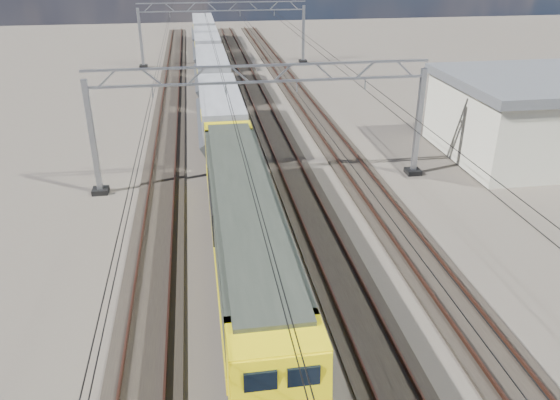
{
  "coord_description": "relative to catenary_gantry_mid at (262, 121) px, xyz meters",
  "views": [
    {
      "loc": [
        -3.67,
        -26.08,
        13.12
      ],
      "look_at": [
        -0.15,
        -3.59,
        2.4
      ],
      "focal_mm": 35.0,
      "sensor_mm": 36.0,
      "label": 1
    }
  ],
  "objects": [
    {
      "name": "ground",
      "position": [
        -0.0,
        -4.0,
        -3.91
      ],
      "size": [
        160.0,
        160.0,
        0.0
      ],
      "primitive_type": "plane",
      "color": "#2C2621",
      "rests_on": "ground"
    },
    {
      "name": "track_outer_west",
      "position": [
        -6.0,
        -4.0,
        -3.83
      ],
      "size": [
        2.6,
        140.0,
        0.3
      ],
      "color": "black",
      "rests_on": "ground"
    },
    {
      "name": "track_loco",
      "position": [
        -2.0,
        -4.0,
        -3.83
      ],
      "size": [
        2.6,
        140.0,
        0.3
      ],
      "color": "black",
      "rests_on": "ground"
    },
    {
      "name": "track_inner_east",
      "position": [
        2.0,
        -4.0,
        -3.83
      ],
      "size": [
        2.6,
        140.0,
        0.3
      ],
      "color": "black",
      "rests_on": "ground"
    },
    {
      "name": "track_outer_east",
      "position": [
        6.0,
        -4.0,
        -3.83
      ],
      "size": [
        2.6,
        140.0,
        0.3
      ],
      "color": "black",
      "rests_on": "ground"
    },
    {
      "name": "catenary_gantry_mid",
      "position": [
        0.0,
        0.0,
        0.0
      ],
      "size": [
        19.9,
        0.9,
        7.11
      ],
      "color": "gray",
      "rests_on": "ground"
    },
    {
      "name": "catenary_gantry_far",
      "position": [
        0.0,
        36.0,
        0.0
      ],
      "size": [
        19.9,
        0.9,
        7.11
      ],
      "color": "gray",
      "rests_on": "ground"
    },
    {
      "name": "overhead_wires",
      "position": [
        -0.0,
        4.0,
        1.84
      ],
      "size": [
        12.03,
        140.0,
        0.53
      ],
      "color": "black",
      "rests_on": "ground"
    },
    {
      "name": "locomotive",
      "position": [
        -2.0,
        -9.61,
        -1.58
      ],
      "size": [
        2.76,
        21.1,
        3.62
      ],
      "color": "black",
      "rests_on": "ground"
    },
    {
      "name": "hopper_wagon_lead",
      "position": [
        -2.0,
        8.09,
        -1.67
      ],
      "size": [
        3.38,
        13.0,
        3.25
      ],
      "color": "black",
      "rests_on": "ground"
    },
    {
      "name": "hopper_wagon_mid",
      "position": [
        -2.0,
        22.29,
        -1.67
      ],
      "size": [
        3.38,
        13.0,
        3.25
      ],
      "color": "black",
      "rests_on": "ground"
    },
    {
      "name": "hopper_wagon_third",
      "position": [
        -2.0,
        36.49,
        -1.67
      ],
      "size": [
        3.38,
        13.0,
        3.25
      ],
      "color": "black",
      "rests_on": "ground"
    },
    {
      "name": "hopper_wagon_fourth",
      "position": [
        -2.0,
        50.69,
        -1.67
      ],
      "size": [
        3.38,
        13.0,
        3.25
      ],
      "color": "black",
      "rests_on": "ground"
    }
  ]
}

